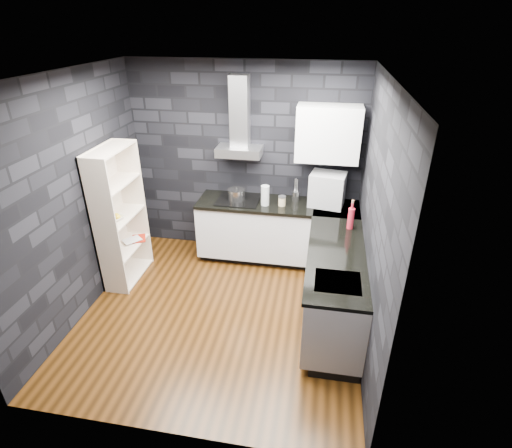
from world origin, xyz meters
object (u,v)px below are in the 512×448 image
(storage_jar, at_px, (282,201))
(red_bottle, at_px, (351,218))
(glass_vase, at_px, (265,196))
(fruit_bowl, at_px, (116,218))
(utensil_crock, at_px, (295,196))
(appliance_garage, at_px, (327,190))
(bookshelf, at_px, (120,217))
(pot, at_px, (237,195))

(storage_jar, relative_size, red_bottle, 0.46)
(glass_vase, height_order, fruit_bowl, glass_vase)
(utensil_crock, bearing_deg, red_bottle, -44.40)
(glass_vase, height_order, storage_jar, glass_vase)
(glass_vase, relative_size, fruit_bowl, 1.41)
(appliance_garage, height_order, bookshelf, bookshelf)
(utensil_crock, bearing_deg, bookshelf, -157.28)
(glass_vase, bearing_deg, utensil_crock, 29.09)
(pot, relative_size, fruit_bowl, 1.19)
(pot, bearing_deg, storage_jar, -5.41)
(red_bottle, relative_size, bookshelf, 0.14)
(glass_vase, distance_m, utensil_crock, 0.45)
(storage_jar, relative_size, bookshelf, 0.07)
(red_bottle, bearing_deg, pot, 159.53)
(bookshelf, relative_size, fruit_bowl, 9.28)
(bookshelf, bearing_deg, storage_jar, 27.80)
(pot, height_order, utensil_crock, pot)
(appliance_garage, bearing_deg, red_bottle, -55.38)
(pot, xyz_separation_m, utensil_crock, (0.80, 0.14, -0.01))
(red_bottle, xyz_separation_m, fruit_bowl, (-2.87, -0.30, -0.09))
(pot, xyz_separation_m, storage_jar, (0.63, -0.06, -0.02))
(pot, distance_m, glass_vase, 0.42)
(bookshelf, bearing_deg, glass_vase, 29.52)
(glass_vase, height_order, red_bottle, glass_vase)
(bookshelf, bearing_deg, appliance_garage, 26.01)
(glass_vase, bearing_deg, appliance_garage, 9.64)
(bookshelf, distance_m, fruit_bowl, 0.11)
(bookshelf, bearing_deg, red_bottle, 12.24)
(glass_vase, bearing_deg, pot, 168.94)
(utensil_crock, bearing_deg, pot, -170.28)
(utensil_crock, xyz_separation_m, red_bottle, (0.72, -0.70, 0.06))
(utensil_crock, xyz_separation_m, appliance_garage, (0.42, -0.08, 0.16))
(storage_jar, height_order, red_bottle, red_bottle)
(storage_jar, xyz_separation_m, fruit_bowl, (-1.98, -0.81, -0.02))
(appliance_garage, distance_m, fruit_bowl, 2.74)
(storage_jar, bearing_deg, appliance_garage, 11.40)
(red_bottle, bearing_deg, fruit_bowl, -173.94)
(red_bottle, bearing_deg, storage_jar, 150.15)
(fruit_bowl, bearing_deg, glass_vase, 24.18)
(storage_jar, relative_size, utensil_crock, 0.91)
(utensil_crock, xyz_separation_m, bookshelf, (-2.15, -0.90, -0.07))
(glass_vase, distance_m, appliance_garage, 0.83)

